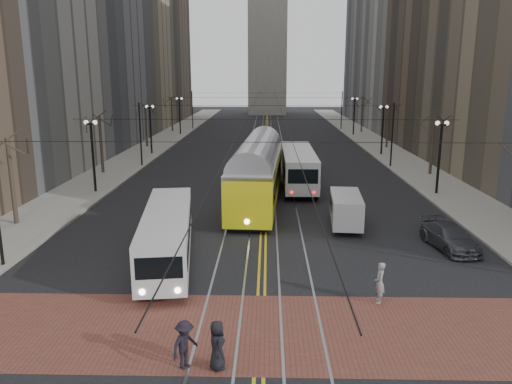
# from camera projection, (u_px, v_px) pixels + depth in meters

# --- Properties ---
(ground) EXTENTS (260.00, 260.00, 0.00)m
(ground) POSITION_uv_depth(u_px,v_px,m) (262.00, 286.00, 22.58)
(ground) COLOR black
(ground) RESTS_ON ground
(sidewalk_left) EXTENTS (5.00, 140.00, 0.15)m
(sidewalk_left) POSITION_uv_depth(u_px,v_px,m) (154.00, 146.00, 66.70)
(sidewalk_left) COLOR gray
(sidewalk_left) RESTS_ON ground
(sidewalk_right) EXTENTS (5.00, 140.00, 0.15)m
(sidewalk_right) POSITION_uv_depth(u_px,v_px,m) (379.00, 147.00, 66.00)
(sidewalk_right) COLOR gray
(sidewalk_right) RESTS_ON ground
(crosswalk_band) EXTENTS (25.00, 6.00, 0.01)m
(crosswalk_band) POSITION_uv_depth(u_px,v_px,m) (260.00, 330.00, 18.69)
(crosswalk_band) COLOR brown
(crosswalk_band) RESTS_ON ground
(streetcar_rails) EXTENTS (4.80, 130.00, 0.02)m
(streetcar_rails) POSITION_uv_depth(u_px,v_px,m) (266.00, 147.00, 66.37)
(streetcar_rails) COLOR gray
(streetcar_rails) RESTS_ON ground
(centre_lines) EXTENTS (0.42, 130.00, 0.01)m
(centre_lines) POSITION_uv_depth(u_px,v_px,m) (266.00, 147.00, 66.36)
(centre_lines) COLOR gold
(centre_lines) RESTS_ON ground
(building_left_mid) EXTENTS (16.00, 20.00, 34.00)m
(building_left_mid) POSITION_uv_depth(u_px,v_px,m) (68.00, 14.00, 64.04)
(building_left_mid) COLOR slate
(building_left_mid) RESTS_ON ground
(building_left_far) EXTENTS (16.00, 20.00, 40.00)m
(building_left_far) POSITION_uv_depth(u_px,v_px,m) (143.00, 21.00, 102.27)
(building_left_far) COLOR brown
(building_left_far) RESTS_ON ground
(building_right_mid) EXTENTS (16.00, 20.00, 34.00)m
(building_right_mid) POSITION_uv_depth(u_px,v_px,m) (469.00, 12.00, 62.84)
(building_right_mid) COLOR brown
(building_right_mid) RESTS_ON ground
(building_right_far) EXTENTS (16.00, 20.00, 40.00)m
(building_right_far) POSITION_uv_depth(u_px,v_px,m) (393.00, 21.00, 101.07)
(building_right_far) COLOR slate
(building_right_far) RESTS_ON ground
(lamp_posts) EXTENTS (27.60, 57.20, 5.60)m
(lamp_posts) POSITION_uv_depth(u_px,v_px,m) (265.00, 142.00, 49.91)
(lamp_posts) COLOR black
(lamp_posts) RESTS_ON ground
(street_trees) EXTENTS (31.68, 53.28, 5.60)m
(street_trees) POSITION_uv_depth(u_px,v_px,m) (266.00, 134.00, 56.24)
(street_trees) COLOR #382D23
(street_trees) RESTS_ON ground
(trolley_wires) EXTENTS (25.96, 120.00, 6.60)m
(trolley_wires) POSITION_uv_depth(u_px,v_px,m) (266.00, 126.00, 55.61)
(trolley_wires) COLOR black
(trolley_wires) RESTS_ON ground
(transit_bus) EXTENTS (3.66, 10.89, 2.67)m
(transit_bus) POSITION_uv_depth(u_px,v_px,m) (167.00, 237.00, 25.26)
(transit_bus) COLOR silver
(transit_bus) RESTS_ON ground
(streetcar) EXTENTS (3.91, 16.23, 3.79)m
(streetcar) POSITION_uv_depth(u_px,v_px,m) (258.00, 178.00, 36.98)
(streetcar) COLOR #D1C912
(streetcar) RESTS_ON ground
(rear_bus) EXTENTS (2.58, 11.84, 3.09)m
(rear_bus) POSITION_uv_depth(u_px,v_px,m) (298.00, 169.00, 42.48)
(rear_bus) COLOR silver
(rear_bus) RESTS_ON ground
(cargo_van) EXTENTS (2.17, 4.81, 2.07)m
(cargo_van) POSITION_uv_depth(u_px,v_px,m) (346.00, 211.00, 31.19)
(cargo_van) COLOR #B9B9B9
(cargo_van) RESTS_ON ground
(sedan_grey) EXTENTS (1.82, 4.03, 1.34)m
(sedan_grey) POSITION_uv_depth(u_px,v_px,m) (311.00, 162.00, 50.52)
(sedan_grey) COLOR #393C3F
(sedan_grey) RESTS_ON ground
(sedan_parked) EXTENTS (2.55, 4.77, 1.31)m
(sedan_parked) POSITION_uv_depth(u_px,v_px,m) (450.00, 237.00, 27.39)
(sedan_parked) COLOR #404248
(sedan_parked) RESTS_ON ground
(pedestrian_a) EXTENTS (0.78, 0.94, 1.66)m
(pedestrian_a) POSITION_uv_depth(u_px,v_px,m) (217.00, 345.00, 16.09)
(pedestrian_a) COLOR black
(pedestrian_a) RESTS_ON crosswalk_band
(pedestrian_b) EXTENTS (0.50, 0.69, 1.76)m
(pedestrian_b) POSITION_uv_depth(u_px,v_px,m) (380.00, 283.00, 20.80)
(pedestrian_b) COLOR gray
(pedestrian_b) RESTS_ON crosswalk_band
(pedestrian_d) EXTENTS (1.11, 1.23, 1.66)m
(pedestrian_d) POSITION_uv_depth(u_px,v_px,m) (185.00, 345.00, 16.12)
(pedestrian_d) COLOR black
(pedestrian_d) RESTS_ON crosswalk_band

